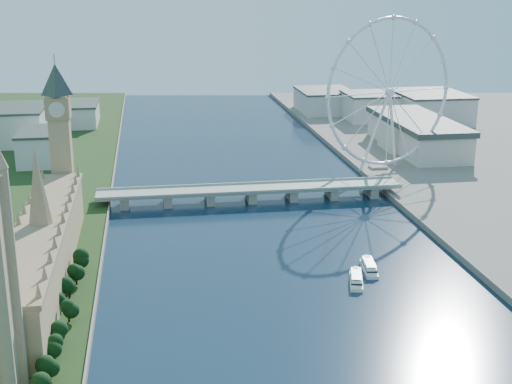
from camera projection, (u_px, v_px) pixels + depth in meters
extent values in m
cube|color=tan|center=(44.00, 253.00, 369.39)|extent=(24.00, 200.00, 28.00)
cone|color=#937A59|center=(38.00, 187.00, 359.22)|extent=(12.00, 12.00, 40.00)
cube|color=tan|center=(62.00, 156.00, 464.43)|extent=(13.00, 13.00, 80.00)
cube|color=#937A59|center=(58.00, 108.00, 455.39)|extent=(15.00, 15.00, 14.00)
pyramid|color=#2D3833|center=(55.00, 64.00, 447.48)|extent=(20.02, 20.02, 20.00)
cube|color=gray|center=(251.00, 189.00, 513.84)|extent=(220.00, 22.00, 2.00)
cube|color=gray|center=(125.00, 201.00, 501.95)|extent=(6.00, 20.00, 7.50)
cube|color=gray|center=(168.00, 199.00, 506.36)|extent=(6.00, 20.00, 7.50)
cube|color=gray|center=(210.00, 198.00, 510.77)|extent=(6.00, 20.00, 7.50)
cube|color=gray|center=(251.00, 196.00, 515.18)|extent=(6.00, 20.00, 7.50)
cube|color=gray|center=(292.00, 194.00, 519.59)|extent=(6.00, 20.00, 7.50)
cube|color=gray|center=(331.00, 192.00, 524.00)|extent=(6.00, 20.00, 7.50)
cube|color=gray|center=(371.00, 190.00, 528.41)|extent=(6.00, 20.00, 7.50)
torus|color=silver|center=(390.00, 92.00, 566.81)|extent=(113.60, 39.12, 118.60)
cylinder|color=silver|center=(390.00, 92.00, 566.81)|extent=(7.25, 6.61, 6.00)
cube|color=gray|center=(378.00, 167.00, 593.93)|extent=(14.00, 10.00, 2.00)
cube|color=beige|center=(45.00, 147.00, 611.44)|extent=(40.00, 60.00, 26.00)
cube|color=beige|center=(14.00, 125.00, 690.03)|extent=(60.00, 80.00, 32.00)
cube|color=beige|center=(74.00, 115.00, 774.63)|extent=(50.00, 70.00, 22.00)
cube|color=beige|center=(372.00, 107.00, 803.32)|extent=(60.00, 60.00, 28.00)
cube|color=beige|center=(430.00, 108.00, 792.90)|extent=(70.00, 90.00, 30.00)
cube|color=beige|center=(325.00, 101.00, 854.89)|extent=(60.00, 80.00, 24.00)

